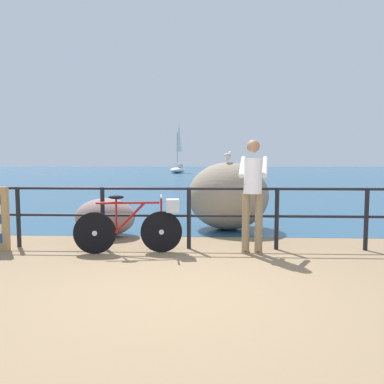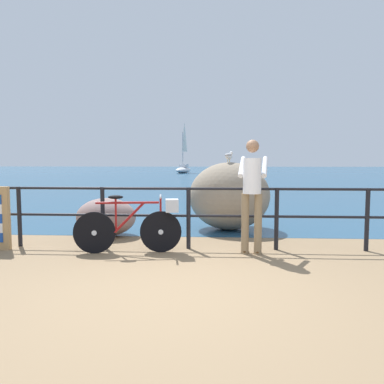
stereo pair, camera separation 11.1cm
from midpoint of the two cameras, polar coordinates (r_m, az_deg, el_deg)
name	(u,v)px [view 2 (the right image)]	position (r m, az deg, el deg)	size (l,w,h in m)	color
ground_plane	(208,184)	(24.15, 2.52, 1.17)	(120.00, 120.00, 0.10)	#846B4C
sea_surface	(211,171)	(52.08, 3.00, 3.14)	(120.00, 90.00, 0.01)	navy
promenade_railing	(188,210)	(6.19, -0.03, -2.82)	(8.73, 0.07, 1.02)	black
bicycle	(137,224)	(5.99, -7.82, -4.81)	(1.69, 0.48, 0.92)	black
person_at_railing	(252,191)	(5.90, 9.67, 0.19)	(0.52, 0.67, 1.78)	#8C7251
breakwater_boulder_main	(229,196)	(7.97, 6.12, -0.61)	(1.71, 1.54, 1.43)	gray
breakwater_boulder_left	(106,217)	(7.45, -12.53, -3.74)	(1.15, 0.91, 0.74)	gray
seagull	(229,156)	(7.90, 6.04, 5.52)	(0.23, 0.33, 0.23)	gold
sailboat	(183,167)	(45.28, -1.25, 3.80)	(2.20, 4.58, 6.16)	white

